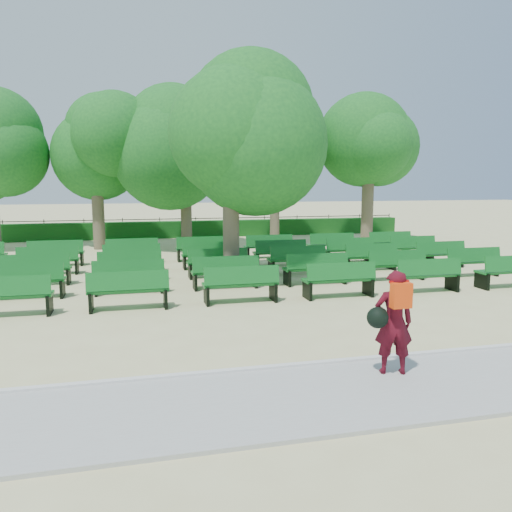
{
  "coord_description": "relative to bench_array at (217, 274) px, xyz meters",
  "views": [
    {
      "loc": [
        -2.34,
        -13.69,
        3.05
      ],
      "look_at": [
        0.75,
        -1.0,
        1.1
      ],
      "focal_mm": 35.0,
      "sensor_mm": 36.0,
      "label": 1
    }
  ],
  "objects": [
    {
      "name": "ground",
      "position": [
        -0.16,
        -1.98,
        -0.1
      ],
      "size": [
        120.0,
        120.0,
        0.0
      ],
      "primitive_type": "plane",
      "color": "#CFC689"
    },
    {
      "name": "tree_line",
      "position": [
        -0.16,
        8.02,
        -0.1
      ],
      "size": [
        21.8,
        6.8,
        7.04
      ],
      "primitive_type": null,
      "color": "#1C6A21",
      "rests_on": "ground"
    },
    {
      "name": "curb",
      "position": [
        -0.16,
        -8.23,
        -0.05
      ],
      "size": [
        30.0,
        0.12,
        0.1
      ],
      "primitive_type": "cube",
      "color": "silver",
      "rests_on": "ground"
    },
    {
      "name": "fence",
      "position": [
        -0.16,
        12.42,
        -0.1
      ],
      "size": [
        26.0,
        0.1,
        1.02
      ],
      "primitive_type": null,
      "color": "black",
      "rests_on": "ground"
    },
    {
      "name": "person",
      "position": [
        1.33,
        -8.89,
        0.81
      ],
      "size": [
        0.81,
        0.53,
        1.64
      ],
      "rotation": [
        0.0,
        0.0,
        2.9
      ],
      "color": "#480A15",
      "rests_on": "ground"
    },
    {
      "name": "bench_array",
      "position": [
        0.0,
        0.0,
        0.0
      ],
      "size": [
        1.95,
        0.76,
        1.2
      ],
      "rotation": [
        0.0,
        0.0,
        -0.09
      ],
      "color": "#11631F",
      "rests_on": "ground"
    },
    {
      "name": "hedge",
      "position": [
        -0.16,
        12.02,
        0.35
      ],
      "size": [
        26.0,
        0.7,
        0.9
      ],
      "primitive_type": "cube",
      "color": "#155418",
      "rests_on": "ground"
    },
    {
      "name": "paving",
      "position": [
        -0.16,
        -9.38,
        -0.07
      ],
      "size": [
        30.0,
        2.2,
        0.06
      ],
      "primitive_type": "cube",
      "color": "#A9AAA6",
      "rests_on": "ground"
    },
    {
      "name": "tree_among",
      "position": [
        0.24,
        -1.32,
        4.39
      ],
      "size": [
        4.83,
        4.83,
        6.69
      ],
      "color": "brown",
      "rests_on": "ground"
    }
  ]
}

